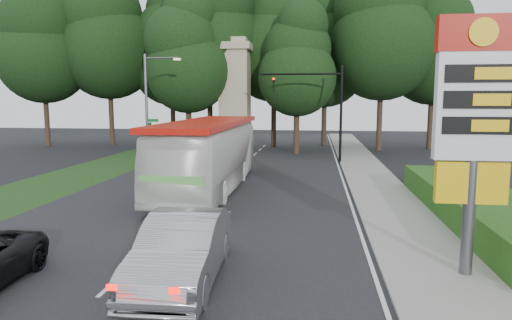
# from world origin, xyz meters

# --- Properties ---
(ground) EXTENTS (120.00, 120.00, 0.00)m
(ground) POSITION_xyz_m (0.00, 0.00, 0.00)
(ground) COLOR black
(ground) RESTS_ON ground
(road_surface) EXTENTS (14.00, 80.00, 0.02)m
(road_surface) POSITION_xyz_m (0.00, 12.00, 0.01)
(road_surface) COLOR black
(road_surface) RESTS_ON ground
(sidewalk_right) EXTENTS (3.00, 80.00, 0.12)m
(sidewalk_right) POSITION_xyz_m (8.50, 12.00, 0.06)
(sidewalk_right) COLOR gray
(sidewalk_right) RESTS_ON ground
(grass_verge_left) EXTENTS (5.00, 50.00, 0.02)m
(grass_verge_left) POSITION_xyz_m (-9.50, 18.00, 0.01)
(grass_verge_left) COLOR #193814
(grass_verge_left) RESTS_ON ground
(hedge) EXTENTS (3.00, 14.00, 1.20)m
(hedge) POSITION_xyz_m (11.50, 8.00, 0.60)
(hedge) COLOR #234612
(hedge) RESTS_ON ground
(gas_station_pylon) EXTENTS (2.10, 0.45, 6.85)m
(gas_station_pylon) POSITION_xyz_m (9.20, 1.99, 4.45)
(gas_station_pylon) COLOR #59595E
(gas_station_pylon) RESTS_ON ground
(traffic_signal_mast) EXTENTS (6.10, 0.35, 7.20)m
(traffic_signal_mast) POSITION_xyz_m (5.68, 24.00, 4.67)
(traffic_signal_mast) COLOR black
(traffic_signal_mast) RESTS_ON ground
(streetlight_signs) EXTENTS (2.75, 0.98, 8.00)m
(streetlight_signs) POSITION_xyz_m (-6.99, 22.01, 4.44)
(streetlight_signs) COLOR #59595E
(streetlight_signs) RESTS_ON ground
(monument) EXTENTS (3.00, 3.00, 10.05)m
(monument) POSITION_xyz_m (-2.00, 30.00, 5.10)
(monument) COLOR tan
(monument) RESTS_ON ground
(tree_far_west) EXTENTS (8.96, 8.96, 17.60)m
(tree_far_west) POSITION_xyz_m (-22.00, 33.00, 10.68)
(tree_far_west) COLOR #2D2116
(tree_far_west) RESTS_ON ground
(tree_west_mid) EXTENTS (9.80, 9.80, 19.25)m
(tree_west_mid) POSITION_xyz_m (-16.00, 35.00, 11.69)
(tree_west_mid) COLOR #2D2116
(tree_west_mid) RESTS_ON ground
(tree_west_near) EXTENTS (8.40, 8.40, 16.50)m
(tree_west_near) POSITION_xyz_m (-10.00, 37.00, 10.02)
(tree_west_near) COLOR #2D2116
(tree_west_near) RESTS_ON ground
(tree_center_left) EXTENTS (10.08, 10.08, 19.80)m
(tree_center_left) POSITION_xyz_m (-5.00, 33.00, 12.02)
(tree_center_left) COLOR #2D2116
(tree_center_left) RESTS_ON ground
(tree_center_right) EXTENTS (9.24, 9.24, 18.15)m
(tree_center_right) POSITION_xyz_m (1.00, 35.00, 11.02)
(tree_center_right) COLOR #2D2116
(tree_center_right) RESTS_ON ground
(tree_east_near) EXTENTS (8.12, 8.12, 15.95)m
(tree_east_near) POSITION_xyz_m (6.00, 37.00, 9.68)
(tree_east_near) COLOR #2D2116
(tree_east_near) RESTS_ON ground
(tree_east_mid) EXTENTS (9.52, 9.52, 18.70)m
(tree_east_mid) POSITION_xyz_m (11.00, 33.00, 11.35)
(tree_east_mid) COLOR #2D2116
(tree_east_mid) RESTS_ON ground
(tree_far_east) EXTENTS (8.68, 8.68, 17.05)m
(tree_far_east) POSITION_xyz_m (16.00, 35.00, 10.35)
(tree_far_east) COLOR #2D2116
(tree_far_east) RESTS_ON ground
(tree_monument_left) EXTENTS (7.28, 7.28, 14.30)m
(tree_monument_left) POSITION_xyz_m (-6.00, 29.00, 8.68)
(tree_monument_left) COLOR #2D2116
(tree_monument_left) RESTS_ON ground
(tree_monument_right) EXTENTS (6.72, 6.72, 13.20)m
(tree_monument_right) POSITION_xyz_m (3.50, 29.50, 8.01)
(tree_monument_right) COLOR #2D2116
(tree_monument_right) RESTS_ON ground
(transit_bus) EXTENTS (3.21, 13.13, 3.65)m
(transit_bus) POSITION_xyz_m (-0.39, 12.91, 1.82)
(transit_bus) COLOR white
(transit_bus) RESTS_ON ground
(sedan_silver) EXTENTS (2.15, 5.46, 1.77)m
(sedan_silver) POSITION_xyz_m (1.75, 0.75, 0.89)
(sedan_silver) COLOR #AAACB2
(sedan_silver) RESTS_ON ground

